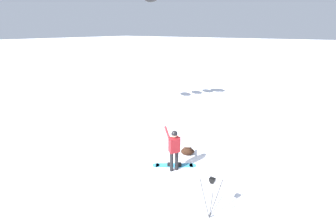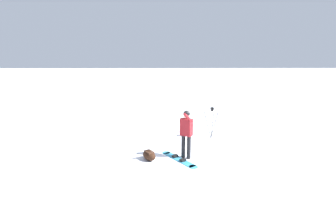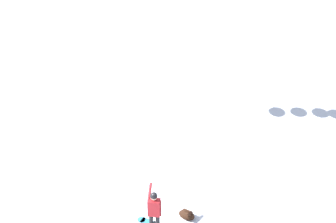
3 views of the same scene
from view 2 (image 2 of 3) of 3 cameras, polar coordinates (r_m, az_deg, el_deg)
The scene contains 5 objects.
ground_plane at distance 8.10m, azimuth 9.98°, elevation -12.74°, with size 300.00×300.00×0.00m, color white.
snowboarder at distance 8.15m, azimuth 4.52°, elevation -4.40°, with size 0.48×0.78×1.77m.
snowboard at distance 8.34m, azimuth 2.70°, elevation -11.63°, with size 1.14×1.55×0.10m.
gear_bag_large at distance 8.28m, azimuth -4.66°, elevation -10.69°, with size 0.64×0.70×0.33m.
camera_tripod at distance 10.47m, azimuth 10.76°, elevation -1.22°, with size 0.70×0.60×1.43m.
Camera 2 is at (1.66, 7.18, 3.35)m, focal length 24.67 mm.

